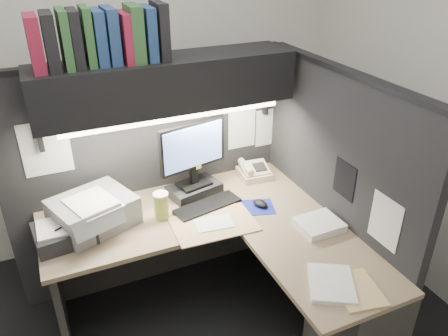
{
  "coord_description": "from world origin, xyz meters",
  "views": [
    {
      "loc": [
        -0.59,
        -1.68,
        2.26
      ],
      "look_at": [
        0.39,
        0.51,
        0.99
      ],
      "focal_mm": 35.0,
      "sensor_mm": 36.0,
      "label": 1
    }
  ],
  "objects_px": {
    "overhead_shelf": "(167,83)",
    "notebook_stack": "(64,233)",
    "telephone": "(254,172)",
    "monitor": "(193,167)",
    "desk": "(265,286)",
    "keyboard": "(207,206)",
    "coffee_cup": "(161,206)",
    "printer": "(93,212)"
  },
  "relations": [
    {
      "from": "overhead_shelf",
      "to": "notebook_stack",
      "type": "relative_size",
      "value": 4.84
    },
    {
      "from": "telephone",
      "to": "notebook_stack",
      "type": "xyz_separation_m",
      "value": [
        -1.33,
        -0.22,
        0.01
      ]
    },
    {
      "from": "monitor",
      "to": "notebook_stack",
      "type": "relative_size",
      "value": 1.6
    },
    {
      "from": "desk",
      "to": "keyboard",
      "type": "distance_m",
      "value": 0.61
    },
    {
      "from": "overhead_shelf",
      "to": "notebook_stack",
      "type": "bearing_deg",
      "value": -162.78
    },
    {
      "from": "overhead_shelf",
      "to": "telephone",
      "type": "height_order",
      "value": "overhead_shelf"
    },
    {
      "from": "telephone",
      "to": "coffee_cup",
      "type": "height_order",
      "value": "coffee_cup"
    },
    {
      "from": "monitor",
      "to": "telephone",
      "type": "height_order",
      "value": "monitor"
    },
    {
      "from": "overhead_shelf",
      "to": "telephone",
      "type": "xyz_separation_m",
      "value": [
        0.61,
        -0.0,
        -0.73
      ]
    },
    {
      "from": "desk",
      "to": "notebook_stack",
      "type": "bearing_deg",
      "value": 152.61
    },
    {
      "from": "desk",
      "to": "printer",
      "type": "relative_size",
      "value": 3.87
    },
    {
      "from": "overhead_shelf",
      "to": "keyboard",
      "type": "distance_m",
      "value": 0.81
    },
    {
      "from": "overhead_shelf",
      "to": "monitor",
      "type": "bearing_deg",
      "value": -18.27
    },
    {
      "from": "desk",
      "to": "monitor",
      "type": "xyz_separation_m",
      "value": [
        -0.17,
        0.71,
        0.49
      ]
    },
    {
      "from": "keyboard",
      "to": "telephone",
      "type": "relative_size",
      "value": 2.03
    },
    {
      "from": "monitor",
      "to": "printer",
      "type": "bearing_deg",
      "value": 174.54
    },
    {
      "from": "overhead_shelf",
      "to": "monitor",
      "type": "relative_size",
      "value": 3.03
    },
    {
      "from": "monitor",
      "to": "coffee_cup",
      "type": "distance_m",
      "value": 0.36
    },
    {
      "from": "monitor",
      "to": "telephone",
      "type": "distance_m",
      "value": 0.5
    },
    {
      "from": "overhead_shelf",
      "to": "telephone",
      "type": "relative_size",
      "value": 7.17
    },
    {
      "from": "coffee_cup",
      "to": "monitor",
      "type": "bearing_deg",
      "value": 33.65
    },
    {
      "from": "overhead_shelf",
      "to": "keyboard",
      "type": "xyz_separation_m",
      "value": [
        0.15,
        -0.24,
        -0.76
      ]
    },
    {
      "from": "coffee_cup",
      "to": "notebook_stack",
      "type": "height_order",
      "value": "coffee_cup"
    },
    {
      "from": "telephone",
      "to": "notebook_stack",
      "type": "distance_m",
      "value": 1.35
    },
    {
      "from": "printer",
      "to": "overhead_shelf",
      "type": "bearing_deg",
      "value": -6.26
    },
    {
      "from": "telephone",
      "to": "coffee_cup",
      "type": "xyz_separation_m",
      "value": [
        -0.76,
        -0.23,
        0.04
      ]
    },
    {
      "from": "monitor",
      "to": "printer",
      "type": "distance_m",
      "value": 0.69
    },
    {
      "from": "monitor",
      "to": "coffee_cup",
      "type": "height_order",
      "value": "monitor"
    },
    {
      "from": "notebook_stack",
      "to": "coffee_cup",
      "type": "bearing_deg",
      "value": -0.88
    },
    {
      "from": "printer",
      "to": "notebook_stack",
      "type": "bearing_deg",
      "value": -173.48
    },
    {
      "from": "keyboard",
      "to": "telephone",
      "type": "distance_m",
      "value": 0.52
    },
    {
      "from": "telephone",
      "to": "printer",
      "type": "height_order",
      "value": "printer"
    },
    {
      "from": "overhead_shelf",
      "to": "coffee_cup",
      "type": "relative_size",
      "value": 9.45
    },
    {
      "from": "keyboard",
      "to": "printer",
      "type": "xyz_separation_m",
      "value": [
        -0.69,
        0.1,
        0.08
      ]
    },
    {
      "from": "overhead_shelf",
      "to": "coffee_cup",
      "type": "height_order",
      "value": "overhead_shelf"
    },
    {
      "from": "overhead_shelf",
      "to": "notebook_stack",
      "type": "distance_m",
      "value": 1.04
    },
    {
      "from": "coffee_cup",
      "to": "printer",
      "type": "relative_size",
      "value": 0.37
    },
    {
      "from": "desk",
      "to": "coffee_cup",
      "type": "height_order",
      "value": "coffee_cup"
    },
    {
      "from": "overhead_shelf",
      "to": "printer",
      "type": "bearing_deg",
      "value": -166.2
    },
    {
      "from": "telephone",
      "to": "overhead_shelf",
      "type": "bearing_deg",
      "value": -175.05
    },
    {
      "from": "keyboard",
      "to": "telephone",
      "type": "height_order",
      "value": "telephone"
    },
    {
      "from": "monitor",
      "to": "keyboard",
      "type": "relative_size",
      "value": 1.17
    }
  ]
}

